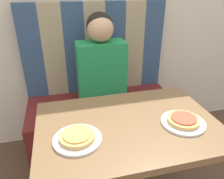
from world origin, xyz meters
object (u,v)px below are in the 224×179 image
pizza_left (77,136)px  pizza_right (183,120)px  plate_left (77,139)px  person (101,61)px  plate_right (183,123)px

pizza_left → pizza_right: size_ratio=1.00×
plate_left → pizza_right: (0.50, 0.00, 0.02)m
person → plate_right: bearing=-70.7°
plate_right → pizza_right: 0.02m
person → pizza_left: bearing=-109.3°
person → pizza_right: person is taller
person → pizza_right: 0.77m
plate_right → pizza_left: pizza_left is taller
pizza_left → person: bearing=70.7°
plate_left → pizza_right: size_ratio=1.36×
person → plate_left: 0.77m
person → plate_left: person is taller
person → plate_right: 0.77m
person → plate_left: size_ratio=3.19×
plate_right → pizza_right: bearing=0.0°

